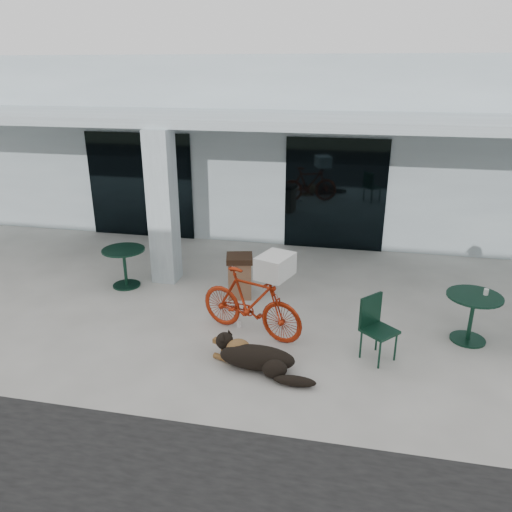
% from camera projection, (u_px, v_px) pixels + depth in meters
% --- Properties ---
extents(ground, '(80.00, 80.00, 0.00)m').
position_uv_depth(ground, '(203.00, 341.00, 8.21)').
color(ground, beige).
rests_on(ground, ground).
extents(building, '(22.00, 7.00, 4.50)m').
position_uv_depth(building, '(284.00, 136.00, 15.20)').
color(building, silver).
rests_on(building, ground).
extents(storefront_glass_left, '(2.80, 0.06, 2.70)m').
position_uv_depth(storefront_glass_left, '(140.00, 186.00, 12.90)').
color(storefront_glass_left, black).
rests_on(storefront_glass_left, ground).
extents(storefront_glass_right, '(2.40, 0.06, 2.70)m').
position_uv_depth(storefront_glass_right, '(335.00, 195.00, 11.95)').
color(storefront_glass_right, black).
rests_on(storefront_glass_right, ground).
extents(column, '(0.50, 0.50, 3.12)m').
position_uv_depth(column, '(163.00, 208.00, 10.05)').
color(column, silver).
rests_on(column, ground).
extents(overhang, '(22.00, 2.80, 0.18)m').
position_uv_depth(overhang, '(249.00, 119.00, 10.37)').
color(overhang, silver).
rests_on(overhang, column).
extents(bicycle, '(1.97, 1.14, 1.14)m').
position_uv_depth(bicycle, '(251.00, 303.00, 8.24)').
color(bicycle, '#A3260D').
rests_on(bicycle, ground).
extents(laundry_basket, '(0.62, 0.72, 0.36)m').
position_uv_depth(laundry_basket, '(275.00, 266.00, 7.75)').
color(laundry_basket, white).
rests_on(laundry_basket, bicycle).
extents(dog, '(1.38, 0.86, 0.44)m').
position_uv_depth(dog, '(257.00, 356.00, 7.36)').
color(dog, black).
rests_on(dog, ground).
extents(cup_near_dog, '(0.08, 0.08, 0.09)m').
position_uv_depth(cup_near_dog, '(239.00, 325.00, 8.63)').
color(cup_near_dog, white).
rests_on(cup_near_dog, ground).
extents(cafe_table_near, '(1.13, 1.13, 0.80)m').
position_uv_depth(cafe_table_near, '(125.00, 268.00, 10.14)').
color(cafe_table_near, '#133728').
rests_on(cafe_table_near, ground).
extents(cafe_table_far, '(1.06, 1.06, 0.81)m').
position_uv_depth(cafe_table_far, '(471.00, 318.00, 8.08)').
color(cafe_table_far, '#133728').
rests_on(cafe_table_far, ground).
extents(cafe_chair_far_a, '(0.67, 0.67, 1.01)m').
position_uv_depth(cafe_chair_far_a, '(380.00, 330.00, 7.52)').
color(cafe_chair_far_a, '#133728').
rests_on(cafe_chair_far_a, ground).
extents(cup_on_table, '(0.09, 0.09, 0.10)m').
position_uv_depth(cup_on_table, '(486.00, 292.00, 7.94)').
color(cup_on_table, white).
rests_on(cup_on_table, cafe_table_far).
extents(trash_receptacle, '(0.60, 0.60, 0.85)m').
position_uv_depth(trash_receptacle, '(240.00, 276.00, 9.67)').
color(trash_receptacle, brown).
rests_on(trash_receptacle, ground).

